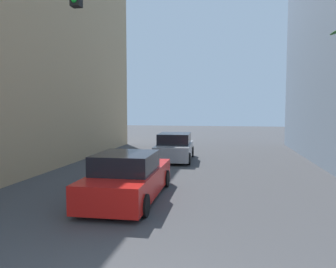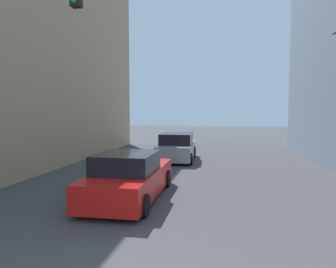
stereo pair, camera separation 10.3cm
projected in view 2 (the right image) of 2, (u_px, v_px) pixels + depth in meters
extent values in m
plane|color=#424244|center=(189.00, 179.00, 13.75)|extent=(86.92, 86.92, 0.00)
cube|color=tan|center=(2.00, 36.00, 16.52)|extent=(6.16, 22.70, 13.24)
sphere|color=green|center=(74.00, 0.00, 7.85)|extent=(0.14, 0.14, 0.14)
cylinder|color=black|center=(120.00, 177.00, 12.72)|extent=(0.23, 0.64, 0.64)
cylinder|color=black|center=(167.00, 179.00, 12.40)|extent=(0.23, 0.64, 0.64)
cylinder|color=black|center=(81.00, 202.00, 9.26)|extent=(0.23, 0.64, 0.64)
cylinder|color=black|center=(144.00, 205.00, 8.94)|extent=(0.23, 0.64, 0.64)
cube|color=red|center=(130.00, 181.00, 10.81)|extent=(2.02, 5.07, 0.80)
cube|color=black|center=(126.00, 162.00, 10.39)|extent=(1.81, 2.14, 0.60)
cylinder|color=black|center=(165.00, 151.00, 20.46)|extent=(0.25, 0.65, 0.64)
cylinder|color=black|center=(194.00, 152.00, 20.21)|extent=(0.25, 0.65, 0.64)
cylinder|color=black|center=(157.00, 158.00, 17.54)|extent=(0.25, 0.65, 0.64)
cylinder|color=black|center=(190.00, 159.00, 17.28)|extent=(0.25, 0.65, 0.64)
cube|color=#99999E|center=(177.00, 151.00, 18.85)|extent=(2.09, 4.32, 0.80)
cube|color=black|center=(177.00, 138.00, 18.80)|extent=(1.85, 2.41, 0.60)
cylinder|color=brown|center=(19.00, 67.00, 13.95)|extent=(0.36, 0.56, 9.47)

